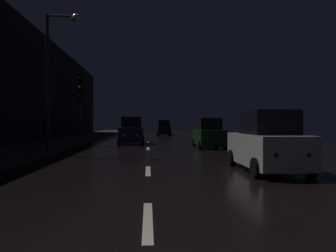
{
  "coord_description": "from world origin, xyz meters",
  "views": [
    {
      "loc": [
        0.01,
        -2.24,
        1.59
      ],
      "look_at": [
        1.42,
        20.57,
        1.4
      ],
      "focal_mm": 34.25,
      "sensor_mm": 36.0,
      "label": 1
    }
  ],
  "objects_px": {
    "streetlamp_overhead": "(57,61)",
    "car_parked_right_far": "(209,134)",
    "traffic_light_far_left": "(81,94)",
    "car_distant_taillights": "(164,128)",
    "car_approaching_headlights": "(132,132)",
    "car_parked_right_near": "(267,143)"
  },
  "relations": [
    {
      "from": "streetlamp_overhead",
      "to": "car_parked_right_far",
      "type": "distance_m",
      "value": 10.35
    },
    {
      "from": "traffic_light_far_left",
      "to": "streetlamp_overhead",
      "type": "distance_m",
      "value": 6.89
    },
    {
      "from": "traffic_light_far_left",
      "to": "streetlamp_overhead",
      "type": "relative_size",
      "value": 0.72
    },
    {
      "from": "traffic_light_far_left",
      "to": "car_distant_taillights",
      "type": "relative_size",
      "value": 1.27
    },
    {
      "from": "car_approaching_headlights",
      "to": "car_parked_right_near",
      "type": "distance_m",
      "value": 15.26
    },
    {
      "from": "car_parked_right_far",
      "to": "car_distant_taillights",
      "type": "bearing_deg",
      "value": 5.28
    },
    {
      "from": "car_approaching_headlights",
      "to": "car_parked_right_far",
      "type": "relative_size",
      "value": 1.08
    },
    {
      "from": "car_parked_right_near",
      "to": "car_distant_taillights",
      "type": "height_order",
      "value": "car_parked_right_near"
    },
    {
      "from": "car_parked_right_near",
      "to": "car_parked_right_far",
      "type": "relative_size",
      "value": 1.04
    },
    {
      "from": "traffic_light_far_left",
      "to": "car_parked_right_far",
      "type": "relative_size",
      "value": 1.32
    },
    {
      "from": "car_parked_right_far",
      "to": "car_approaching_headlights",
      "type": "bearing_deg",
      "value": 52.45
    },
    {
      "from": "car_parked_right_far",
      "to": "car_parked_right_near",
      "type": "bearing_deg",
      "value": 180.0
    },
    {
      "from": "streetlamp_overhead",
      "to": "car_distant_taillights",
      "type": "xyz_separation_m",
      "value": [
        6.53,
        25.53,
        -3.76
      ]
    },
    {
      "from": "car_approaching_headlights",
      "to": "car_parked_right_near",
      "type": "relative_size",
      "value": 1.04
    },
    {
      "from": "car_approaching_headlights",
      "to": "car_parked_right_far",
      "type": "distance_m",
      "value": 6.59
    },
    {
      "from": "car_approaching_headlights",
      "to": "car_parked_right_far",
      "type": "xyz_separation_m",
      "value": [
        5.23,
        -4.02,
        -0.07
      ]
    },
    {
      "from": "car_approaching_headlights",
      "to": "car_parked_right_near",
      "type": "height_order",
      "value": "car_approaching_headlights"
    },
    {
      "from": "traffic_light_far_left",
      "to": "car_parked_right_far",
      "type": "height_order",
      "value": "traffic_light_far_left"
    },
    {
      "from": "streetlamp_overhead",
      "to": "car_parked_right_near",
      "type": "bearing_deg",
      "value": -34.02
    },
    {
      "from": "car_approaching_headlights",
      "to": "car_parked_right_near",
      "type": "xyz_separation_m",
      "value": [
        5.23,
        -14.33,
        -0.03
      ]
    },
    {
      "from": "streetlamp_overhead",
      "to": "car_approaching_headlights",
      "type": "distance_m",
      "value": 9.93
    },
    {
      "from": "streetlamp_overhead",
      "to": "car_parked_right_near",
      "type": "relative_size",
      "value": 1.76
    }
  ]
}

